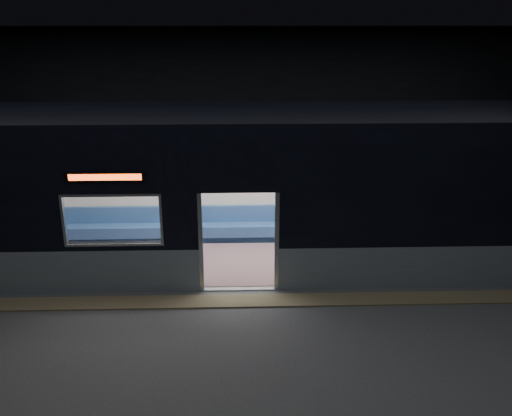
{
  "coord_description": "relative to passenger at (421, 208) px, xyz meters",
  "views": [
    {
      "loc": [
        0.02,
        -8.71,
        5.08
      ],
      "look_at": [
        0.37,
        2.3,
        1.3
      ],
      "focal_mm": 38.0,
      "sensor_mm": 36.0,
      "label": 1
    }
  ],
  "objects": [
    {
      "name": "metro_car",
      "position": [
        -4.42,
        -1.0,
        1.0
      ],
      "size": [
        18.0,
        3.04,
        3.35
      ],
      "color": "#8692A0",
      "rests_on": "station_floor"
    },
    {
      "name": "station_floor",
      "position": [
        -4.42,
        -3.55,
        -0.85
      ],
      "size": [
        24.0,
        14.0,
        0.01
      ],
      "primitive_type": "cube",
      "color": "#47494C",
      "rests_on": "ground"
    },
    {
      "name": "station_envelope",
      "position": [
        -4.42,
        -3.55,
        2.82
      ],
      "size": [
        24.0,
        14.0,
        5.0
      ],
      "color": "black",
      "rests_on": "station_floor"
    },
    {
      "name": "handbag",
      "position": [
        0.02,
        -0.25,
        -0.15
      ],
      "size": [
        0.31,
        0.27,
        0.14
      ],
      "primitive_type": "cube",
      "rotation": [
        0.0,
        0.0,
        -0.08
      ],
      "color": "black",
      "rests_on": "passenger"
    },
    {
      "name": "tactile_strip",
      "position": [
        -4.42,
        -3.0,
        -0.83
      ],
      "size": [
        22.8,
        0.5,
        0.03
      ],
      "primitive_type": "cube",
      "color": "#8C7F59",
      "rests_on": "station_floor"
    },
    {
      "name": "transit_map",
      "position": [
        -2.47,
        0.31,
        0.65
      ],
      "size": [
        1.07,
        0.03,
        0.69
      ],
      "primitive_type": "cube",
      "color": "white",
      "rests_on": "metro_car"
    },
    {
      "name": "passenger",
      "position": [
        0.0,
        0.0,
        0.0
      ],
      "size": [
        0.44,
        0.76,
        1.48
      ],
      "rotation": [
        0.0,
        0.0,
        0.04
      ],
      "color": "black",
      "rests_on": "metro_car"
    }
  ]
}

